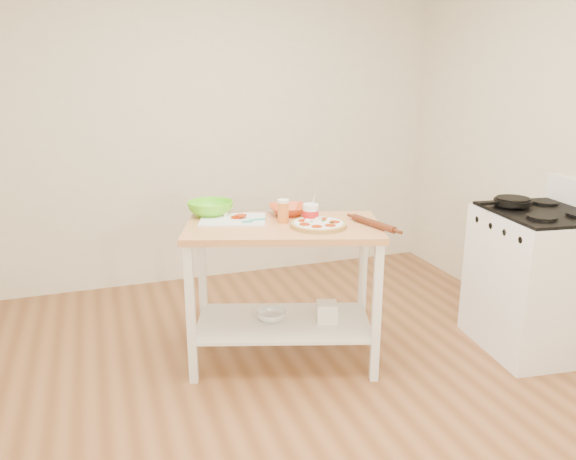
% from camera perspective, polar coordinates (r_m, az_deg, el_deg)
% --- Properties ---
extents(room_shell, '(4.04, 4.54, 2.74)m').
position_cam_1_polar(room_shell, '(2.72, 2.17, 6.45)').
color(room_shell, '#935E36').
rests_on(room_shell, ground).
extents(prep_island, '(1.31, 0.97, 0.90)m').
position_cam_1_polar(prep_island, '(3.47, -0.48, -3.43)').
color(prep_island, tan).
rests_on(prep_island, ground).
extents(gas_stove, '(0.71, 0.80, 1.11)m').
position_cam_1_polar(gas_stove, '(4.03, 23.78, -4.67)').
color(gas_stove, white).
rests_on(gas_stove, ground).
extents(skillet, '(0.38, 0.24, 0.03)m').
position_cam_1_polar(skillet, '(3.92, 21.79, 2.68)').
color(skillet, black).
rests_on(skillet, gas_stove).
extents(pizza, '(0.34, 0.34, 0.05)m').
position_cam_1_polar(pizza, '(3.34, 3.11, 0.59)').
color(pizza, tan).
rests_on(pizza, prep_island).
extents(cutting_board, '(0.47, 0.41, 0.04)m').
position_cam_1_polar(cutting_board, '(3.50, -5.66, 1.11)').
color(cutting_board, white).
rests_on(cutting_board, prep_island).
extents(spatula, '(0.15, 0.05, 0.01)m').
position_cam_1_polar(spatula, '(3.42, -3.61, 0.97)').
color(spatula, teal).
rests_on(spatula, cutting_board).
extents(knife, '(0.27, 0.03, 0.01)m').
position_cam_1_polar(knife, '(3.65, -7.17, 1.84)').
color(knife, silver).
rests_on(knife, cutting_board).
extents(orange_bowl, '(0.27, 0.27, 0.06)m').
position_cam_1_polar(orange_bowl, '(3.61, 0.04, 2.05)').
color(orange_bowl, '#D24B1E').
rests_on(orange_bowl, prep_island).
extents(green_bowl, '(0.36, 0.36, 0.09)m').
position_cam_1_polar(green_bowl, '(3.63, -7.88, 2.19)').
color(green_bowl, '#63DF1E').
rests_on(green_bowl, prep_island).
extents(beer_pint, '(0.07, 0.07, 0.14)m').
position_cam_1_polar(beer_pint, '(3.42, -0.49, 1.94)').
color(beer_pint, orange).
rests_on(beer_pint, prep_island).
extents(yogurt_tub, '(0.10, 0.10, 0.21)m').
position_cam_1_polar(yogurt_tub, '(3.41, 2.31, 1.68)').
color(yogurt_tub, white).
rests_on(yogurt_tub, prep_island).
extents(rolling_pin, '(0.12, 0.36, 0.04)m').
position_cam_1_polar(rolling_pin, '(3.36, 8.66, 0.63)').
color(rolling_pin, '#5A2814').
rests_on(rolling_pin, prep_island).
extents(shelf_glass_bowl, '(0.27, 0.27, 0.06)m').
position_cam_1_polar(shelf_glass_bowl, '(3.62, -1.72, -8.69)').
color(shelf_glass_bowl, silver).
rests_on(shelf_glass_bowl, prep_island).
extents(shelf_bin, '(0.16, 0.16, 0.13)m').
position_cam_1_polar(shelf_bin, '(3.60, 3.97, -8.30)').
color(shelf_bin, white).
rests_on(shelf_bin, prep_island).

